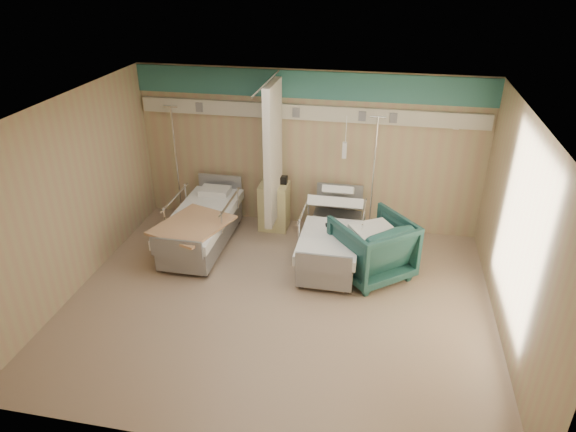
{
  "coord_description": "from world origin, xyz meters",
  "views": [
    {
      "loc": [
        1.29,
        -5.86,
        4.49
      ],
      "look_at": [
        0.02,
        0.6,
        1.09
      ],
      "focal_mm": 32.0,
      "sensor_mm": 36.0,
      "label": 1
    }
  ],
  "objects_px": {
    "bedside_cabinet": "(274,206)",
    "iv_stand_left": "(180,195)",
    "bed_left": "(202,230)",
    "bed_right": "(332,242)",
    "iv_stand_right": "(370,212)",
    "visitor_armchair": "(372,248)"
  },
  "relations": [
    {
      "from": "visitor_armchair",
      "to": "iv_stand_left",
      "type": "height_order",
      "value": "iv_stand_left"
    },
    {
      "from": "bed_right",
      "to": "bedside_cabinet",
      "type": "relative_size",
      "value": 2.54
    },
    {
      "from": "bed_left",
      "to": "iv_stand_right",
      "type": "relative_size",
      "value": 1.0
    },
    {
      "from": "bed_right",
      "to": "bed_left",
      "type": "height_order",
      "value": "same"
    },
    {
      "from": "bed_right",
      "to": "iv_stand_left",
      "type": "xyz_separation_m",
      "value": [
        -2.97,
        0.98,
        0.12
      ]
    },
    {
      "from": "bed_right",
      "to": "iv_stand_left",
      "type": "distance_m",
      "value": 3.13
    },
    {
      "from": "bed_left",
      "to": "iv_stand_right",
      "type": "distance_m",
      "value": 2.92
    },
    {
      "from": "bed_right",
      "to": "iv_stand_left",
      "type": "bearing_deg",
      "value": 161.76
    },
    {
      "from": "bedside_cabinet",
      "to": "visitor_armchair",
      "type": "distance_m",
      "value": 2.18
    },
    {
      "from": "bed_right",
      "to": "visitor_armchair",
      "type": "bearing_deg",
      "value": -26.42
    },
    {
      "from": "bed_right",
      "to": "bedside_cabinet",
      "type": "height_order",
      "value": "bedside_cabinet"
    },
    {
      "from": "bed_right",
      "to": "bed_left",
      "type": "distance_m",
      "value": 2.2
    },
    {
      "from": "bedside_cabinet",
      "to": "iv_stand_left",
      "type": "relative_size",
      "value": 0.4
    },
    {
      "from": "iv_stand_left",
      "to": "bedside_cabinet",
      "type": "bearing_deg",
      "value": -2.51
    },
    {
      "from": "bed_left",
      "to": "iv_stand_right",
      "type": "bearing_deg",
      "value": 18.95
    },
    {
      "from": "iv_stand_right",
      "to": "iv_stand_left",
      "type": "relative_size",
      "value": 1.01
    },
    {
      "from": "iv_stand_left",
      "to": "bed_right",
      "type": "bearing_deg",
      "value": -18.24
    },
    {
      "from": "bed_right",
      "to": "visitor_armchair",
      "type": "relative_size",
      "value": 2.05
    },
    {
      "from": "bedside_cabinet",
      "to": "bed_left",
      "type": "bearing_deg",
      "value": -139.4
    },
    {
      "from": "iv_stand_right",
      "to": "bed_left",
      "type": "bearing_deg",
      "value": -161.05
    },
    {
      "from": "bed_right",
      "to": "bedside_cabinet",
      "type": "bearing_deg",
      "value": 141.95
    },
    {
      "from": "bedside_cabinet",
      "to": "iv_stand_left",
      "type": "xyz_separation_m",
      "value": [
        -1.82,
        0.08,
        0.01
      ]
    }
  ]
}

